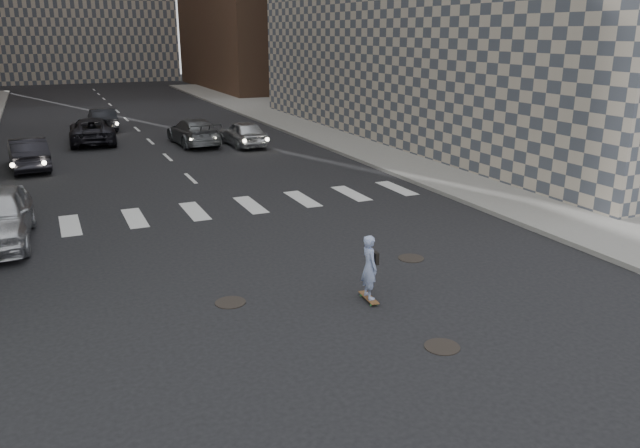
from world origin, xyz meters
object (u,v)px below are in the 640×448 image
(traffic_car_b, at_px, (193,132))
(traffic_car_e, at_px, (103,119))
(skateboarder, at_px, (370,267))
(traffic_car_a, at_px, (28,154))
(traffic_car_d, at_px, (243,133))
(traffic_car_c, at_px, (92,131))

(traffic_car_b, relative_size, traffic_car_e, 1.20)
(skateboarder, relative_size, traffic_car_a, 0.37)
(traffic_car_d, bearing_deg, traffic_car_c, -32.88)
(traffic_car_c, height_order, traffic_car_d, traffic_car_c)
(traffic_car_b, bearing_deg, traffic_car_a, 18.51)
(skateboarder, bearing_deg, traffic_car_b, 91.79)
(skateboarder, relative_size, traffic_car_c, 0.31)
(skateboarder, xyz_separation_m, traffic_car_b, (1.07, 21.97, -0.12))
(skateboarder, height_order, traffic_car_a, skateboarder)
(traffic_car_c, relative_size, traffic_car_d, 1.25)
(traffic_car_c, bearing_deg, skateboarder, 102.66)
(traffic_car_a, distance_m, traffic_car_b, 8.77)
(skateboarder, height_order, traffic_car_e, skateboarder)
(traffic_car_b, height_order, traffic_car_e, traffic_car_b)
(traffic_car_b, xyz_separation_m, traffic_car_d, (2.33, -1.46, -0.02))
(traffic_car_a, distance_m, traffic_car_c, 6.72)
(traffic_car_d, bearing_deg, traffic_car_a, 6.34)
(traffic_car_e, bearing_deg, traffic_car_c, 77.49)
(traffic_car_b, distance_m, traffic_car_d, 2.75)
(skateboarder, distance_m, traffic_car_e, 29.59)
(traffic_car_a, bearing_deg, traffic_car_d, -174.96)
(traffic_car_a, bearing_deg, traffic_car_e, -115.94)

